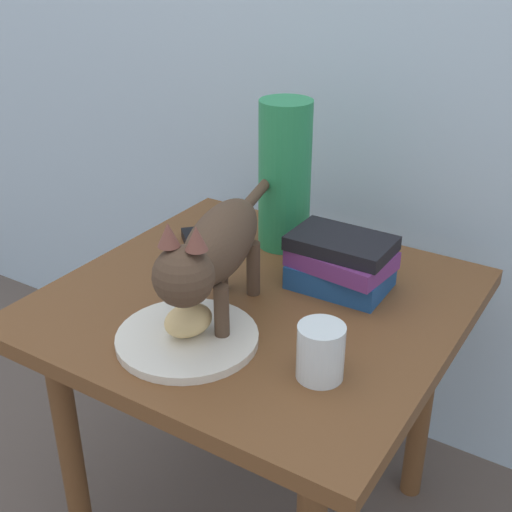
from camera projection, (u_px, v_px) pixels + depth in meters
side_table at (256, 332)px, 1.22m from camera, size 0.69×0.67×0.55m
plate at (187, 338)px, 1.06m from camera, size 0.23×0.23×0.01m
bread_roll at (188, 320)px, 1.04m from camera, size 0.08×0.10×0.05m
cat at (215, 249)px, 1.05m from camera, size 0.16×0.47×0.23m
book_stack at (341, 262)px, 1.19m from camera, size 0.18×0.13×0.10m
green_vase at (285, 176)px, 1.31m from camera, size 0.10×0.10×0.30m
candle_jar at (320, 355)px, 0.96m from camera, size 0.07×0.07×0.08m
tv_remote at (198, 246)px, 1.34m from camera, size 0.14×0.13×0.02m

